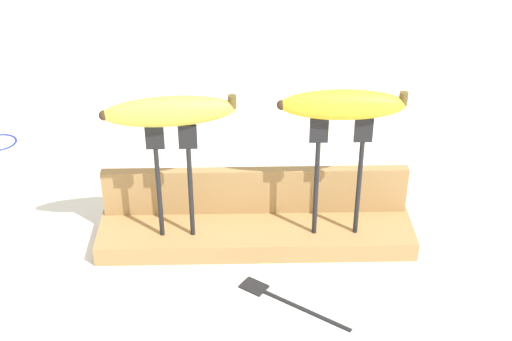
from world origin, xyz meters
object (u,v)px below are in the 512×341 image
banana_raised_right (343,105)px  fork_fallen_near (280,297)px  fork_stand_left (174,171)px  fork_stand_right (339,167)px  banana_raised_left (169,111)px

banana_raised_right → fork_fallen_near: size_ratio=1.18×
fork_stand_left → fork_fallen_near: (0.15, -0.12, -0.14)m
fork_stand_right → banana_raised_left: (-0.24, -0.00, 0.09)m
fork_stand_right → banana_raised_right: banana_raised_right is taller
fork_stand_right → banana_raised_left: banana_raised_left is taller
banana_raised_right → fork_stand_left: bearing=-180.0°
fork_stand_right → banana_raised_right: 0.10m
fork_stand_left → banana_raised_left: banana_raised_left is taller
banana_raised_left → fork_fallen_near: (0.15, -0.12, -0.23)m
banana_raised_left → banana_raised_right: bearing=0.0°
banana_raised_left → banana_raised_right: size_ratio=1.05×
banana_raised_left → fork_fallen_near: size_ratio=1.24×
banana_raised_left → fork_fallen_near: 0.30m
fork_stand_left → fork_fallen_near: fork_stand_left is taller
banana_raised_left → banana_raised_right: banana_raised_right is taller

